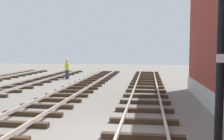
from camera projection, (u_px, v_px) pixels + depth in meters
The scene contains 5 objects.
ground_plane at pixel (96, 138), 7.89m from camera, with size 80.00×80.00×0.00m, color slate.
track_near_building at pixel (143, 136), 7.68m from camera, with size 2.50×46.49×0.32m.
track_centre at pixel (3, 129), 8.31m from camera, with size 2.50×46.49×0.32m.
signal_mast at pixel (223, 9), 5.45m from camera, with size 0.36×0.40×5.66m.
track_worker_foreground at pixel (67, 69), 23.61m from camera, with size 0.40×0.40×1.87m.
Camera 1 is at (1.58, -7.56, 2.68)m, focal length 41.40 mm.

